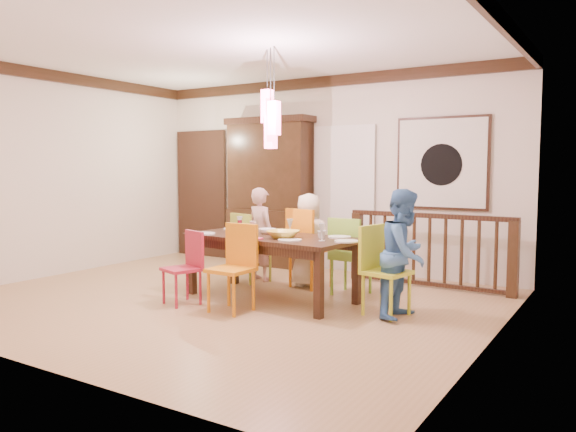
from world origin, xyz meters
The scene contains 37 objects.
floor centered at (0.00, 0.00, 0.00)m, with size 6.00×6.00×0.00m, color #AC8453.
ceiling centered at (0.00, 0.00, 2.90)m, with size 6.00×6.00×0.00m, color white.
wall_back centered at (0.00, 2.50, 1.45)m, with size 6.00×6.00×0.00m, color beige.
wall_left centered at (-3.00, 0.00, 1.45)m, with size 5.00×5.00×0.00m, color beige.
wall_right centered at (3.00, 0.00, 1.45)m, with size 5.00×5.00×0.00m, color beige.
crown_molding centered at (0.00, 0.00, 2.82)m, with size 6.00×5.00×0.16m, color black, non-canonical shape.
panel_door centered at (-2.40, 2.45, 1.05)m, with size 1.04×0.07×2.24m, color black.
white_doorway centered at (0.35, 2.46, 1.05)m, with size 0.97×0.05×2.22m, color silver.
painting centered at (1.80, 2.46, 1.60)m, with size 1.25×0.06×1.25m.
pendant_cluster centered at (0.44, 0.36, 2.11)m, with size 0.27×0.21×1.14m.
dining_table centered at (0.44, 0.36, 0.66)m, with size 2.10×1.10×0.75m.
chair_far_left centered at (-0.33, 1.06, 0.53)m, with size 0.53×0.53×0.93m.
chair_far_mid centered at (0.51, 1.18, 0.59)m, with size 0.55×0.55×1.02m.
chair_far_right centered at (1.13, 1.07, 0.54)m, with size 0.44×0.44×0.94m.
chair_near_left centered at (-0.28, -0.39, 0.47)m, with size 0.47×0.47×0.82m.
chair_near_mid centered at (0.39, -0.35, 0.53)m, with size 0.43×0.43×0.93m.
chair_end_right centered at (1.87, 0.38, 0.54)m, with size 0.50×0.50×0.94m.
china_hutch centered at (-0.88, 2.30, 1.17)m, with size 1.47×0.46×2.32m.
balustrade centered at (1.82, 1.95, 0.50)m, with size 2.17×0.14×0.96m.
person_far_left centered at (-0.30, 1.21, 0.64)m, with size 0.46×0.30×1.27m, color beige.
person_far_mid centered at (0.48, 1.17, 0.61)m, with size 0.59×0.39×1.22m, color beige.
person_end_right centered at (2.05, 0.40, 0.66)m, with size 0.65×0.50×1.33m, color #3F72B1.
serving_bowl centered at (0.68, 0.24, 0.79)m, with size 0.36×0.36×0.09m, color gold.
small_bowl centered at (0.31, 0.47, 0.78)m, with size 0.21×0.21×0.06m, color white.
cup_left centered at (0.01, 0.22, 0.80)m, with size 0.13×0.13×0.11m, color silver.
cup_right centered at (1.07, 0.43, 0.80)m, with size 0.10×0.10×0.09m, color silver.
plate_far_left centered at (-0.34, 0.66, 0.76)m, with size 0.26×0.26×0.01m, color white.
plate_far_mid centered at (0.39, 0.69, 0.76)m, with size 0.26×0.26×0.01m, color white.
plate_far_right centered at (1.20, 0.62, 0.76)m, with size 0.26×0.26×0.01m, color white.
plate_near_left centered at (-0.32, 0.06, 0.76)m, with size 0.26×0.26×0.01m, color white.
plate_near_mid centered at (0.86, 0.09, 0.76)m, with size 0.26×0.26×0.01m, color white.
plate_end_right centered at (1.43, 0.33, 0.76)m, with size 0.26×0.26×0.01m, color white.
wine_glass_a centered at (-0.12, 0.50, 0.84)m, with size 0.08×0.08×0.19m, color #590C19, non-canonical shape.
wine_glass_b centered at (0.59, 0.53, 0.84)m, with size 0.08×0.08×0.19m, color silver, non-canonical shape.
wine_glass_c centered at (0.39, 0.06, 0.84)m, with size 0.08×0.08×0.19m, color #590C19, non-canonical shape.
wine_glass_d centered at (1.17, 0.26, 0.84)m, with size 0.08×0.08×0.19m, color silver, non-canonical shape.
napkin centered at (0.46, -0.02, 0.76)m, with size 0.18×0.14×0.01m, color #D83359.
Camera 1 is at (4.04, -5.05, 1.55)m, focal length 35.00 mm.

